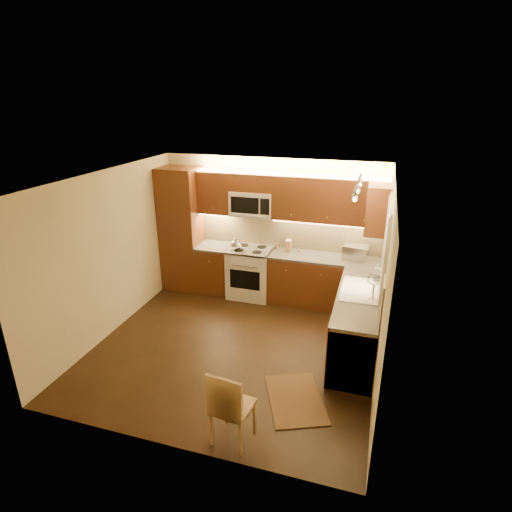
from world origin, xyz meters
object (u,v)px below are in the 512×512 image
(soap_bottle, at_px, (377,270))
(dining_chair, at_px, (233,405))
(kettle, at_px, (236,243))
(knife_block, at_px, (288,246))
(microwave, at_px, (252,203))
(stove, at_px, (250,272))
(toaster_oven, at_px, (356,252))
(sink, at_px, (361,286))

(soap_bottle, xyz_separation_m, dining_chair, (-1.33, -2.83, -0.55))
(kettle, bearing_deg, knife_block, -8.10)
(kettle, distance_m, soap_bottle, 2.48)
(microwave, xyz_separation_m, knife_block, (0.66, 0.00, -0.72))
(stove, distance_m, soap_bottle, 2.34)
(toaster_oven, distance_m, soap_bottle, 0.75)
(sink, distance_m, soap_bottle, 0.62)
(knife_block, bearing_deg, soap_bottle, -28.40)
(microwave, xyz_separation_m, sink, (2.00, -1.26, -0.74))
(microwave, xyz_separation_m, soap_bottle, (2.21, -0.68, -0.72))
(stove, bearing_deg, toaster_oven, 3.50)
(toaster_oven, bearing_deg, sink, -73.72)
(soap_bottle, distance_m, dining_chair, 3.18)
(stove, distance_m, knife_block, 0.87)
(microwave, relative_size, knife_block, 3.66)
(stove, relative_size, dining_chair, 1.01)
(sink, distance_m, dining_chair, 2.57)
(microwave, height_order, sink, microwave)
(stove, distance_m, microwave, 1.27)
(stove, distance_m, sink, 2.35)
(stove, height_order, knife_block, knife_block)
(stove, distance_m, kettle, 0.64)
(sink, height_order, kettle, kettle)
(stove, bearing_deg, knife_block, 11.55)
(stove, xyz_separation_m, sink, (2.00, -1.12, 0.52))
(toaster_oven, distance_m, dining_chair, 3.66)
(microwave, distance_m, soap_bottle, 2.42)
(sink, bearing_deg, stove, 150.64)
(sink, xyz_separation_m, soap_bottle, (0.21, 0.58, 0.03))
(kettle, height_order, soap_bottle, kettle)
(stove, bearing_deg, kettle, -153.51)
(stove, distance_m, dining_chair, 3.49)
(sink, bearing_deg, kettle, 155.69)
(soap_bottle, bearing_deg, toaster_oven, 122.81)
(stove, xyz_separation_m, toaster_oven, (1.83, 0.11, 0.56))
(toaster_oven, xyz_separation_m, soap_bottle, (0.37, -0.66, -0.02))
(sink, distance_m, knife_block, 1.84)
(sink, bearing_deg, soap_bottle, 70.35)
(sink, distance_m, toaster_oven, 1.25)
(kettle, height_order, knife_block, kettle)
(knife_block, xyz_separation_m, dining_chair, (0.22, -3.51, -0.55))
(stove, bearing_deg, dining_chair, -75.39)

